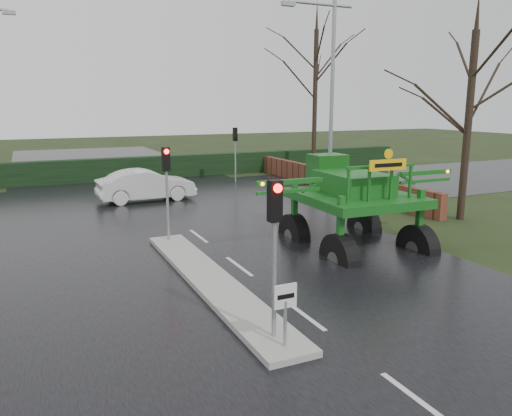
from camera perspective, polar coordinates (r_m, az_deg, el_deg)
name	(u,v)px	position (r m, az deg, el deg)	size (l,w,h in m)	color
ground	(303,315)	(12.41, 5.39, -12.07)	(140.00, 140.00, 0.00)	black
road_main	(184,225)	(21.20, -8.28, -1.97)	(14.00, 80.00, 0.02)	black
road_cross	(151,201)	(26.89, -11.95, 0.83)	(80.00, 12.00, 0.02)	black
median_island	(211,280)	(14.41, -5.22, -8.24)	(1.20, 10.00, 0.16)	gray
hedge_row	(123,169)	(34.53, -15.01, 4.33)	(44.00, 0.90, 1.50)	black
brick_wall	(321,177)	(30.80, 7.42, 3.49)	(0.40, 20.00, 1.20)	#592D1E
keep_left_sign	(285,305)	(10.21, 3.37, -11.03)	(0.50, 0.07, 1.35)	gray
traffic_signal_near	(275,226)	(10.14, 2.16, -2.04)	(0.26, 0.33, 3.52)	gray
traffic_signal_mid	(166,174)	(18.00, -10.20, 3.89)	(0.26, 0.33, 3.52)	gray
traffic_signal_far	(235,142)	(32.30, -2.40, 7.52)	(0.26, 0.33, 3.52)	gray
street_light_right	(327,84)	(25.89, 8.13, 13.87)	(3.85, 0.30, 10.00)	gray
tree_right_near	(470,99)	(23.39, 23.29, 11.33)	(5.60, 5.60, 9.64)	black
tree_right_far	(315,82)	(36.08, 6.80, 14.11)	(7.00, 7.00, 12.05)	black
crop_sprayer	(338,196)	(16.25, 9.34, 1.41)	(8.04, 5.11, 4.49)	black
white_sedan	(147,201)	(26.87, -12.37, 0.79)	(1.75, 5.01, 1.65)	silver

